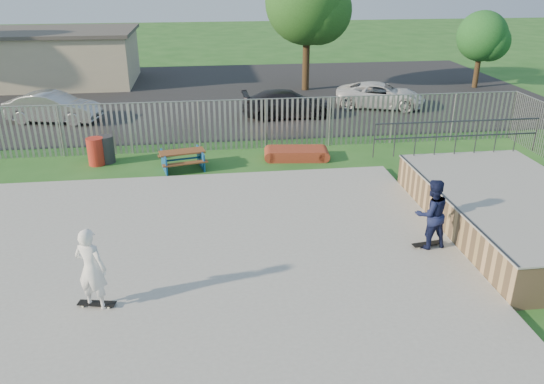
{
  "coord_description": "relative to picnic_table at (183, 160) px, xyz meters",
  "views": [
    {
      "loc": [
        1.29,
        -11.14,
        6.82
      ],
      "look_at": [
        2.97,
        2.0,
        1.1
      ],
      "focal_mm": 35.0,
      "sensor_mm": 36.0,
      "label": 1
    }
  ],
  "objects": [
    {
      "name": "ground",
      "position": [
        -0.37,
        -7.05,
        -0.34
      ],
      "size": [
        120.0,
        120.0,
        0.0
      ],
      "primitive_type": "plane",
      "color": "#255E20",
      "rests_on": "ground"
    },
    {
      "name": "funbox",
      "position": [
        4.25,
        0.53,
        -0.14
      ],
      "size": [
        2.13,
        1.23,
        0.41
      ],
      "rotation": [
        0.0,
        0.0,
        -0.11
      ],
      "color": "maroon",
      "rests_on": "ground"
    },
    {
      "name": "car_silver",
      "position": [
        -6.09,
        6.94,
        0.37
      ],
      "size": [
        4.42,
        2.35,
        1.38
      ],
      "primitive_type": "imported",
      "rotation": [
        0.0,
        0.0,
        1.35
      ],
      "color": "#AFAFB4",
      "rests_on": "parking_lot"
    },
    {
      "name": "concrete_slab",
      "position": [
        -0.37,
        -7.05,
        -0.27
      ],
      "size": [
        15.0,
        12.0,
        0.15
      ],
      "primitive_type": "cube",
      "color": "#9B9C97",
      "rests_on": "ground"
    },
    {
      "name": "building",
      "position": [
        -8.37,
        15.95,
        1.27
      ],
      "size": [
        10.4,
        6.4,
        3.2
      ],
      "color": "#C1B695",
      "rests_on": "ground"
    },
    {
      "name": "fence",
      "position": [
        0.63,
        -2.46,
        0.66
      ],
      "size": [
        26.04,
        16.02,
        2.0
      ],
      "color": "gray",
      "rests_on": "ground"
    },
    {
      "name": "trash_bin_red",
      "position": [
        -3.15,
        0.85,
        0.16
      ],
      "size": [
        0.61,
        0.61,
        1.01
      ],
      "primitive_type": "cylinder",
      "color": "#B5291B",
      "rests_on": "ground"
    },
    {
      "name": "quarter_pipe",
      "position": [
        9.12,
        -6.01,
        0.22
      ],
      "size": [
        5.5,
        7.05,
        2.19
      ],
      "color": "tan",
      "rests_on": "ground"
    },
    {
      "name": "trash_bin_grey",
      "position": [
        -2.83,
        1.05,
        0.16
      ],
      "size": [
        0.61,
        0.61,
        1.01
      ],
      "primitive_type": "cylinder",
      "color": "#2A2A2D",
      "rests_on": "ground"
    },
    {
      "name": "car_dark",
      "position": [
        4.83,
        6.45,
        0.31
      ],
      "size": [
        4.43,
        1.89,
        1.27
      ],
      "primitive_type": "imported",
      "rotation": [
        0.0,
        0.0,
        1.59
      ],
      "color": "black",
      "rests_on": "parking_lot"
    },
    {
      "name": "skater_white",
      "position": [
        -1.58,
        -8.44,
        0.72
      ],
      "size": [
        0.78,
        0.65,
        1.83
      ],
      "primitive_type": "imported",
      "rotation": [
        0.0,
        0.0,
        2.76
      ],
      "color": "white",
      "rests_on": "concrete_slab"
    },
    {
      "name": "parking_lot",
      "position": [
        -0.37,
        11.95,
        -0.33
      ],
      "size": [
        40.0,
        18.0,
        0.02
      ],
      "primitive_type": "cube",
      "color": "black",
      "rests_on": "ground"
    },
    {
      "name": "tree_mid",
      "position": [
        6.78,
        12.26,
        4.56
      ],
      "size": [
        4.71,
        4.71,
        7.27
      ],
      "color": "#44301B",
      "rests_on": "ground"
    },
    {
      "name": "picnic_table",
      "position": [
        0.0,
        0.0,
        0.0
      ],
      "size": [
        1.83,
        1.61,
        0.67
      ],
      "rotation": [
        0.0,
        0.0,
        0.21
      ],
      "color": "brown",
      "rests_on": "ground"
    },
    {
      "name": "car_white",
      "position": [
        9.8,
        7.69,
        0.3
      ],
      "size": [
        4.9,
        3.35,
        1.24
      ],
      "primitive_type": "imported",
      "rotation": [
        0.0,
        0.0,
        1.26
      ],
      "color": "white",
      "rests_on": "parking_lot"
    },
    {
      "name": "skateboard_b",
      "position": [
        -1.58,
        -8.44,
        -0.15
      ],
      "size": [
        0.82,
        0.36,
        0.08
      ],
      "rotation": [
        0.0,
        0.0,
        -0.2
      ],
      "color": "black",
      "rests_on": "concrete_slab"
    },
    {
      "name": "skateboard_a",
      "position": [
        6.39,
        -6.84,
        -0.15
      ],
      "size": [
        0.82,
        0.31,
        0.08
      ],
      "rotation": [
        0.0,
        0.0,
        0.14
      ],
      "color": "black",
      "rests_on": "concrete_slab"
    },
    {
      "name": "skater_navy",
      "position": [
        6.39,
        -6.84,
        0.72
      ],
      "size": [
        0.98,
        0.81,
        1.83
      ],
      "primitive_type": "imported",
      "rotation": [
        0.0,
        0.0,
        3.28
      ],
      "color": "#13193D",
      "rests_on": "concrete_slab"
    },
    {
      "name": "tree_right",
      "position": [
        16.95,
        11.61,
        2.63
      ],
      "size": [
        2.86,
        2.86,
        4.42
      ],
      "color": "#45311B",
      "rests_on": "ground"
    }
  ]
}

